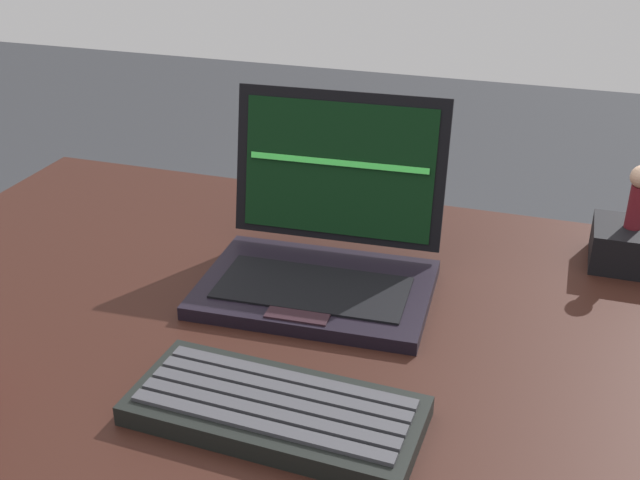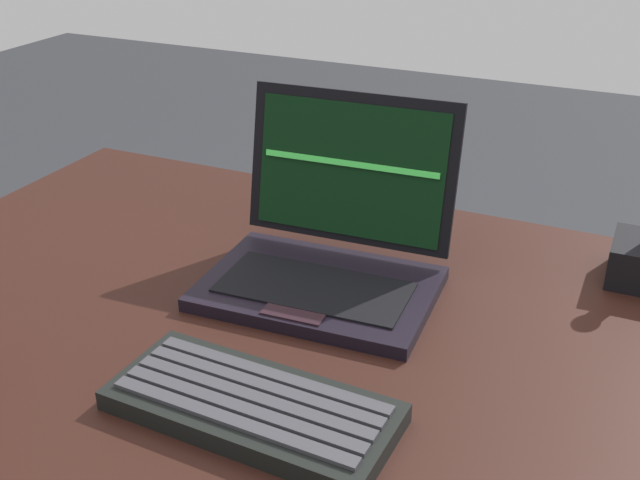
# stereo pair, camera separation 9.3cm
# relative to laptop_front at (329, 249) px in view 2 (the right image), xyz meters

# --- Properties ---
(desk) EXTENTS (1.33, 0.81, 0.74)m
(desk) POSITION_rel_laptop_front_xyz_m (0.06, -0.11, -0.18)
(desk) COLOR black
(desk) RESTS_ON ground
(laptop_front) EXTENTS (0.30, 0.26, 0.23)m
(laptop_front) POSITION_rel_laptop_front_xyz_m (0.00, 0.00, 0.00)
(laptop_front) COLOR black
(laptop_front) RESTS_ON desk
(external_keyboard) EXTENTS (0.30, 0.14, 0.03)m
(external_keyboard) POSITION_rel_laptop_front_xyz_m (0.04, -0.28, -0.04)
(external_keyboard) COLOR black
(external_keyboard) RESTS_ON desk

